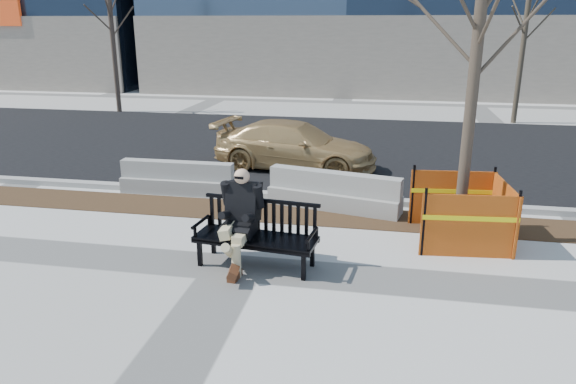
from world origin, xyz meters
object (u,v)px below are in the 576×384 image
(tree_fence, at_px, (457,240))
(jersey_barrier_left, at_px, (178,193))
(bench, at_px, (256,266))
(seated_man, at_px, (242,262))
(sedan, at_px, (295,169))
(jersey_barrier_right, at_px, (334,209))

(tree_fence, distance_m, jersey_barrier_left, 6.13)
(bench, bearing_deg, seated_man, 169.01)
(tree_fence, bearing_deg, jersey_barrier_left, 163.98)
(seated_man, bearing_deg, sedan, 98.00)
(bench, distance_m, seated_man, 0.28)
(tree_fence, relative_size, sedan, 1.37)
(jersey_barrier_right, bearing_deg, jersey_barrier_left, -173.85)
(seated_man, height_order, sedan, seated_man)
(sedan, bearing_deg, jersey_barrier_right, -146.49)
(tree_fence, bearing_deg, seated_man, -155.52)
(jersey_barrier_left, height_order, jersey_barrier_right, jersey_barrier_right)
(bench, bearing_deg, jersey_barrier_right, 79.19)
(jersey_barrier_left, bearing_deg, tree_fence, -16.13)
(jersey_barrier_right, bearing_deg, seated_man, -99.45)
(bench, xyz_separation_m, jersey_barrier_right, (0.92, 2.94, 0.00))
(seated_man, distance_m, jersey_barrier_right, 3.09)
(sedan, bearing_deg, jersey_barrier_left, 148.17)
(seated_man, distance_m, jersey_barrier_left, 4.06)
(bench, distance_m, sedan, 5.94)
(tree_fence, distance_m, jersey_barrier_right, 2.65)
(bench, relative_size, seated_man, 1.26)
(bench, distance_m, jersey_barrier_left, 4.29)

